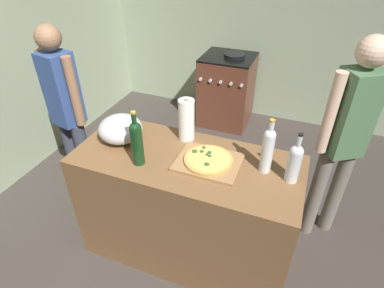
{
  "coord_description": "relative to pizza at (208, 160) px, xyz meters",
  "views": [
    {
      "loc": [
        0.73,
        -0.82,
        2.13
      ],
      "look_at": [
        0.11,
        0.75,
        0.96
      ],
      "focal_mm": 29.12,
      "sensor_mm": 36.0,
      "label": 1
    }
  ],
  "objects": [
    {
      "name": "paper_towel_roll",
      "position": [
        -0.24,
        0.22,
        0.12
      ],
      "size": [
        0.11,
        0.11,
        0.3
      ],
      "color": "white",
      "rests_on": "counter"
    },
    {
      "name": "wine_bottle_dark",
      "position": [
        -0.41,
        -0.15,
        0.13
      ],
      "size": [
        0.08,
        0.08,
        0.37
      ],
      "color": "#143819",
      "rests_on": "counter"
    },
    {
      "name": "kitchen_wall_left",
      "position": [
        -2.13,
        0.88,
        0.36
      ],
      "size": [
        0.1,
        3.67,
        2.6
      ],
      "primitive_type": "cube",
      "color": "#99A889",
      "rests_on": "ground_plane"
    },
    {
      "name": "stove",
      "position": [
        -0.45,
        2.06,
        -0.49
      ],
      "size": [
        0.62,
        0.6,
        0.92
      ],
      "color": "brown",
      "rests_on": "ground_plane"
    },
    {
      "name": "wine_bottle_green",
      "position": [
        0.34,
        0.06,
        0.13
      ],
      "size": [
        0.07,
        0.07,
        0.36
      ],
      "color": "silver",
      "rests_on": "counter"
    },
    {
      "name": "cutting_board",
      "position": [
        0.0,
        -0.0,
        -0.02
      ],
      "size": [
        0.4,
        0.32,
        0.02
      ],
      "primitive_type": "cube",
      "color": "#9E7247",
      "rests_on": "counter"
    },
    {
      "name": "kitchen_wall_rear",
      "position": [
        -0.26,
        2.46,
        0.36
      ],
      "size": [
        4.24,
        0.1,
        2.6
      ],
      "primitive_type": "cube",
      "color": "#99A889",
      "rests_on": "ground_plane"
    },
    {
      "name": "ground_plane",
      "position": [
        -0.26,
        0.88,
        -0.95
      ],
      "size": [
        4.24,
        3.67,
        0.02
      ],
      "primitive_type": "cube",
      "color": "#3F3833"
    },
    {
      "name": "person_in_red",
      "position": [
        0.8,
        0.59,
        0.01
      ],
      "size": [
        0.35,
        0.29,
        1.63
      ],
      "color": "slate",
      "rests_on": "ground_plane"
    },
    {
      "name": "person_in_stripes",
      "position": [
        -1.32,
        0.26,
        -0.03
      ],
      "size": [
        0.38,
        0.24,
        1.58
      ],
      "color": "#383D4C",
      "rests_on": "ground_plane"
    },
    {
      "name": "wine_bottle_amber",
      "position": [
        0.5,
        0.03,
        0.1
      ],
      "size": [
        0.08,
        0.08,
        0.32
      ],
      "color": "silver",
      "rests_on": "counter"
    },
    {
      "name": "pizza",
      "position": [
        0.0,
        0.0,
        0.0
      ],
      "size": [
        0.31,
        0.31,
        0.03
      ],
      "color": "tan",
      "rests_on": "cutting_board"
    },
    {
      "name": "counter",
      "position": [
        -0.15,
        -0.0,
        -0.48
      ],
      "size": [
        1.49,
        0.64,
        0.91
      ],
      "primitive_type": "cube",
      "color": "brown",
      "rests_on": "ground_plane"
    },
    {
      "name": "mixing_bowl",
      "position": [
        -0.65,
        0.03,
        0.06
      ],
      "size": [
        0.3,
        0.3,
        0.18
      ],
      "color": "#B2B2B7",
      "rests_on": "counter"
    }
  ]
}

